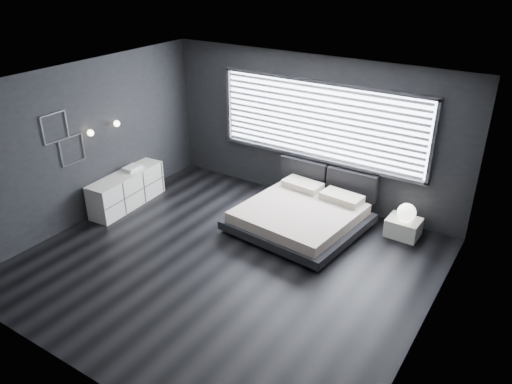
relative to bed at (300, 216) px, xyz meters
The scene contains 12 objects.
room 2.01m from the bed, 105.63° to the right, with size 6.04×6.00×2.80m.
window 1.77m from the bed, 102.45° to the left, with size 4.14×0.09×1.52m.
headboard 1.10m from the bed, 90.22° to the left, with size 1.96×0.16×0.52m.
sconce_near 3.91m from the bed, 155.18° to the right, with size 0.18×0.11×0.11m.
sconce_far 3.71m from the bed, 164.25° to the right, with size 0.18×0.11×0.11m.
wall_art_upper 4.34m from the bed, 147.98° to the right, with size 0.01×0.48×0.48m.
wall_art_lower 4.07m from the bed, 151.09° to the right, with size 0.01×0.48×0.48m.
bed is the anchor object (origin of this frame).
nightstand 1.77m from the bed, 24.71° to the left, with size 0.55×0.46×0.32m, color white.
orb_lamp 1.80m from the bed, 23.13° to the left, with size 0.31×0.31×0.31m, color white.
dresser 3.35m from the bed, 162.46° to the right, with size 0.57×1.67×0.66m.
book_stack 3.35m from the bed, 166.16° to the right, with size 0.28×0.37×0.07m.
Camera 1 is at (3.94, -5.26, 4.48)m, focal length 35.00 mm.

